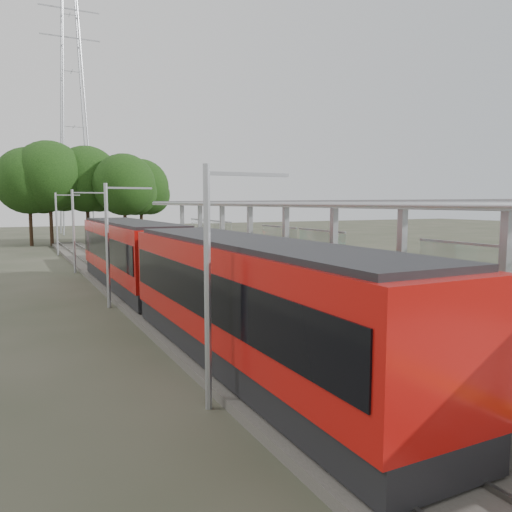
{
  "coord_description": "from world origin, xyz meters",
  "views": [
    {
      "loc": [
        -10.14,
        -3.04,
        4.59
      ],
      "look_at": [
        -0.68,
        15.87,
        2.3
      ],
      "focal_mm": 35.0,
      "sensor_mm": 36.0,
      "label": 1
    }
  ],
  "objects_px": {
    "train": "(171,268)",
    "info_pillar_far": "(224,249)",
    "bench_mid": "(410,297)",
    "litter_bin": "(337,275)",
    "bench_far": "(205,245)"
  },
  "relations": [
    {
      "from": "bench_far",
      "to": "info_pillar_far",
      "type": "distance_m",
      "value": 6.55
    },
    {
      "from": "bench_mid",
      "to": "litter_bin",
      "type": "distance_m",
      "value": 5.26
    },
    {
      "from": "bench_mid",
      "to": "litter_bin",
      "type": "bearing_deg",
      "value": 63.42
    },
    {
      "from": "litter_bin",
      "to": "info_pillar_far",
      "type": "bearing_deg",
      "value": 95.03
    },
    {
      "from": "train",
      "to": "info_pillar_far",
      "type": "height_order",
      "value": "train"
    },
    {
      "from": "train",
      "to": "bench_far",
      "type": "height_order",
      "value": "train"
    },
    {
      "from": "litter_bin",
      "to": "train",
      "type": "bearing_deg",
      "value": 168.02
    },
    {
      "from": "train",
      "to": "bench_mid",
      "type": "distance_m",
      "value": 8.92
    },
    {
      "from": "bench_mid",
      "to": "info_pillar_far",
      "type": "xyz_separation_m",
      "value": [
        -0.04,
        15.34,
        0.25
      ]
    },
    {
      "from": "train",
      "to": "info_pillar_far",
      "type": "distance_m",
      "value": 10.53
    },
    {
      "from": "bench_mid",
      "to": "info_pillar_far",
      "type": "bearing_deg",
      "value": 72.93
    },
    {
      "from": "train",
      "to": "bench_far",
      "type": "xyz_separation_m",
      "value": [
        7.12,
        15.14,
        -0.57
      ]
    },
    {
      "from": "info_pillar_far",
      "to": "litter_bin",
      "type": "distance_m",
      "value": 10.19
    },
    {
      "from": "bench_far",
      "to": "bench_mid",
      "type": "bearing_deg",
      "value": -71.77
    },
    {
      "from": "bench_far",
      "to": "info_pillar_far",
      "type": "relative_size",
      "value": 0.76
    }
  ]
}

